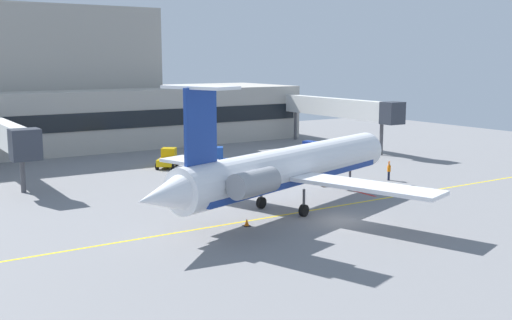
{
  "coord_description": "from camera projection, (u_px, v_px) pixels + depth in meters",
  "views": [
    {
      "loc": [
        -28.3,
        -32.95,
        11.48
      ],
      "look_at": [
        -0.27,
        10.6,
        3.0
      ],
      "focal_mm": 43.06,
      "sensor_mm": 36.0,
      "label": 1
    }
  ],
  "objects": [
    {
      "name": "jet_bridge_east",
      "position": [
        342.0,
        108.0,
        80.1
      ],
      "size": [
        2.4,
        21.77,
        6.57
      ],
      "color": "silver",
      "rests_on": "ground"
    },
    {
      "name": "terminal_building",
      "position": [
        72.0,
        93.0,
        81.74
      ],
      "size": [
        56.89,
        17.67,
        18.46
      ],
      "color": "#ADA89E",
      "rests_on": "ground"
    },
    {
      "name": "baggage_tug",
      "position": [
        168.0,
        159.0,
        65.98
      ],
      "size": [
        3.3,
        3.48,
        2.04
      ],
      "color": "#E5B20C",
      "rests_on": "ground"
    },
    {
      "name": "jet_bridge_west",
      "position": [
        5.0,
        135.0,
        58.62
      ],
      "size": [
        2.4,
        20.45,
        5.75
      ],
      "color": "silver",
      "rests_on": "ground"
    },
    {
      "name": "belt_loader",
      "position": [
        222.0,
        158.0,
        66.32
      ],
      "size": [
        3.42,
        2.93,
        2.19
      ],
      "color": "#1E4CB2",
      "rests_on": "ground"
    },
    {
      "name": "ground",
      "position": [
        338.0,
        221.0,
        44.33
      ],
      "size": [
        120.0,
        120.0,
        0.11
      ],
      "color": "slate"
    },
    {
      "name": "safety_cone_bravo",
      "position": [
        325.0,
        184.0,
        56.04
      ],
      "size": [
        0.47,
        0.47,
        0.55
      ],
      "color": "orange",
      "rests_on": "ground"
    },
    {
      "name": "marshaller",
      "position": [
        389.0,
        171.0,
        59.0
      ],
      "size": [
        0.75,
        0.52,
        1.87
      ],
      "color": "#191E33",
      "rests_on": "ground"
    },
    {
      "name": "regional_jet",
      "position": [
        287.0,
        168.0,
        46.71
      ],
      "size": [
        29.26,
        24.26,
        9.88
      ],
      "color": "white",
      "rests_on": "ground"
    },
    {
      "name": "safety_cone_alpha",
      "position": [
        247.0,
        223.0,
        42.79
      ],
      "size": [
        0.47,
        0.47,
        0.55
      ],
      "color": "orange",
      "rests_on": "ground"
    },
    {
      "name": "pushback_tractor",
      "position": [
        308.0,
        149.0,
        74.06
      ],
      "size": [
        3.25,
        2.68,
        1.73
      ],
      "color": "#19389E",
      "rests_on": "ground"
    }
  ]
}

